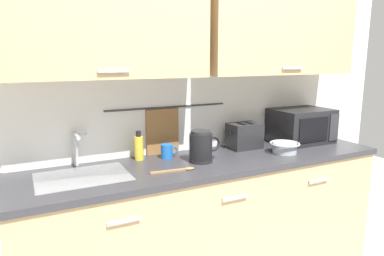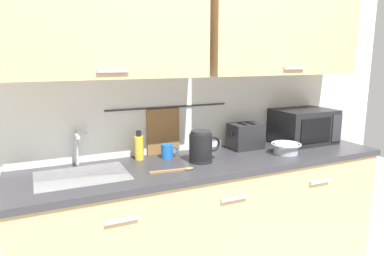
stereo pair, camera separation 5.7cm
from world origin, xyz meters
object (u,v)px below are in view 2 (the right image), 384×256
at_px(mixing_bowl, 286,147).
at_px(wooden_spoon, 177,170).
at_px(toaster, 246,136).
at_px(mug_near_sink, 167,151).
at_px(electric_kettle, 201,147).
at_px(microwave, 303,126).
at_px(dish_soap_bottle, 139,147).

bearing_deg(mixing_bowl, wooden_spoon, -177.88).
bearing_deg(toaster, mug_near_sink, 179.28).
bearing_deg(electric_kettle, toaster, 20.16).
height_order(electric_kettle, toaster, electric_kettle).
height_order(mug_near_sink, toaster, toaster).
xyz_separation_m(microwave, mug_near_sink, (-1.15, 0.05, -0.09)).
distance_m(dish_soap_bottle, mug_near_sink, 0.19).
distance_m(microwave, wooden_spoon, 1.22).
bearing_deg(mug_near_sink, dish_soap_bottle, 166.79).
height_order(dish_soap_bottle, mug_near_sink, dish_soap_bottle).
height_order(microwave, electric_kettle, microwave).
bearing_deg(wooden_spoon, microwave, 11.25).
bearing_deg(electric_kettle, microwave, 7.42).
height_order(dish_soap_bottle, wooden_spoon, dish_soap_bottle).
bearing_deg(mug_near_sink, toaster, -0.72).
bearing_deg(microwave, mug_near_sink, 177.61).
height_order(microwave, mug_near_sink, microwave).
xyz_separation_m(microwave, toaster, (-0.52, 0.04, -0.04)).
xyz_separation_m(mug_near_sink, toaster, (0.63, -0.01, 0.05)).
height_order(toaster, wooden_spoon, toaster).
height_order(dish_soap_bottle, toaster, dish_soap_bottle).
bearing_deg(toaster, dish_soap_bottle, 176.39).
bearing_deg(mixing_bowl, mug_near_sink, 162.49).
bearing_deg(mug_near_sink, mixing_bowl, -17.51).
height_order(mixing_bowl, wooden_spoon, mixing_bowl).
xyz_separation_m(mixing_bowl, wooden_spoon, (-0.85, -0.03, -0.04)).
distance_m(electric_kettle, dish_soap_bottle, 0.42).
height_order(mixing_bowl, toaster, toaster).
height_order(electric_kettle, mixing_bowl, electric_kettle).
height_order(microwave, mixing_bowl, microwave).
xyz_separation_m(electric_kettle, dish_soap_bottle, (-0.36, 0.22, -0.01)).
xyz_separation_m(dish_soap_bottle, mug_near_sink, (0.18, -0.04, -0.04)).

